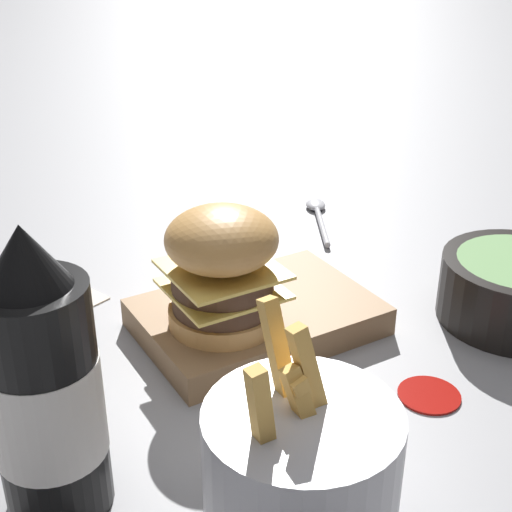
{
  "coord_description": "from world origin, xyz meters",
  "views": [
    {
      "loc": [
        -0.29,
        -0.51,
        0.36
      ],
      "look_at": [
        -0.0,
        -0.02,
        0.08
      ],
      "focal_mm": 50.0,
      "sensor_mm": 36.0,
      "label": 1
    }
  ],
  "objects_px": {
    "ketchup_bottle": "(45,392)",
    "spoon": "(318,212)",
    "serving_board": "(256,317)",
    "fries_basket": "(301,475)",
    "burger": "(222,267)"
  },
  "relations": [
    {
      "from": "serving_board",
      "to": "fries_basket",
      "type": "xyz_separation_m",
      "value": [
        -0.1,
        -0.22,
        0.04
      ]
    },
    {
      "from": "spoon",
      "to": "serving_board",
      "type": "bearing_deg",
      "value": 161.89
    },
    {
      "from": "serving_board",
      "to": "spoon",
      "type": "height_order",
      "value": "serving_board"
    },
    {
      "from": "ketchup_bottle",
      "to": "spoon",
      "type": "xyz_separation_m",
      "value": [
        0.43,
        0.32,
        -0.08
      ]
    },
    {
      "from": "serving_board",
      "to": "spoon",
      "type": "bearing_deg",
      "value": 43.37
    },
    {
      "from": "burger",
      "to": "spoon",
      "type": "height_order",
      "value": "burger"
    },
    {
      "from": "fries_basket",
      "to": "spoon",
      "type": "distance_m",
      "value": 0.52
    },
    {
      "from": "serving_board",
      "to": "ketchup_bottle",
      "type": "relative_size",
      "value": 1.05
    },
    {
      "from": "burger",
      "to": "fries_basket",
      "type": "xyz_separation_m",
      "value": [
        -0.06,
        -0.21,
        -0.03
      ]
    },
    {
      "from": "serving_board",
      "to": "fries_basket",
      "type": "distance_m",
      "value": 0.25
    },
    {
      "from": "serving_board",
      "to": "ketchup_bottle",
      "type": "distance_m",
      "value": 0.26
    },
    {
      "from": "serving_board",
      "to": "burger",
      "type": "xyz_separation_m",
      "value": [
        -0.04,
        -0.01,
        0.07
      ]
    },
    {
      "from": "spoon",
      "to": "fries_basket",
      "type": "bearing_deg",
      "value": 172.22
    },
    {
      "from": "burger",
      "to": "spoon",
      "type": "bearing_deg",
      "value": 40.02
    },
    {
      "from": "ketchup_bottle",
      "to": "spoon",
      "type": "bearing_deg",
      "value": 36.33
    }
  ]
}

